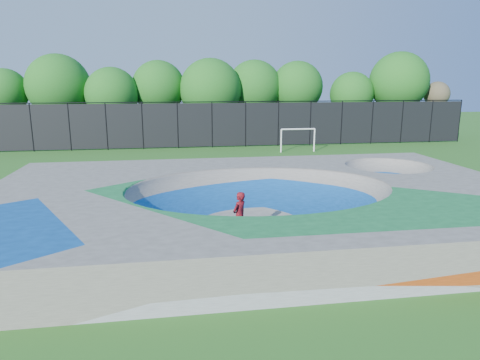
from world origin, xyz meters
name	(u,v)px	position (x,y,z in m)	size (l,w,h in m)	color
ground	(259,221)	(0.00, 0.00, 0.00)	(120.00, 120.00, 0.00)	#255E1A
skate_deck	(259,204)	(0.00, 0.00, 0.75)	(22.00, 14.00, 1.50)	gray
skater	(239,216)	(-1.14, -1.94, 0.90)	(0.66, 0.43, 1.80)	red
skateboard	(239,238)	(-1.14, -1.94, 0.03)	(0.78, 0.22, 0.05)	black
soccer_goal	(298,136)	(6.79, 17.38, 1.36)	(2.97, 0.12, 1.96)	white
fence	(212,124)	(0.00, 21.00, 2.10)	(48.09, 0.09, 4.04)	black
treeline	(193,88)	(-1.35, 26.02, 5.14)	(51.68, 7.55, 8.73)	#4F3627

